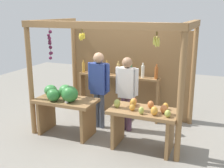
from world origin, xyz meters
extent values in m
plane|color=gray|center=(0.00, 0.00, 0.00)|extent=(12.00, 12.00, 0.00)
cylinder|color=olive|center=(-1.44, -0.85, 1.13)|extent=(0.10, 0.10, 2.25)
cylinder|color=olive|center=(1.44, -0.85, 1.13)|extent=(0.10, 0.10, 2.25)
cylinder|color=olive|center=(-1.44, 0.85, 1.13)|extent=(0.10, 0.10, 2.25)
cylinder|color=olive|center=(1.44, 0.85, 1.13)|extent=(0.10, 0.10, 2.25)
cube|color=olive|center=(0.00, -0.85, 2.19)|extent=(2.99, 0.12, 0.12)
cube|color=olive|center=(-1.44, 0.00, 2.19)|extent=(0.12, 1.80, 0.12)
cube|color=olive|center=(1.44, 0.00, 2.19)|extent=(0.12, 1.80, 0.12)
cube|color=brown|center=(0.00, 0.87, 1.01)|extent=(2.89, 0.04, 2.03)
cylinder|color=brown|center=(-0.36, -0.69, 2.08)|extent=(0.02, 0.02, 0.06)
ellipsoid|color=yellow|center=(-0.32, -0.69, 1.99)|extent=(0.04, 0.06, 0.11)
ellipsoid|color=yellow|center=(-0.33, -0.67, 2.00)|extent=(0.05, 0.06, 0.12)
ellipsoid|color=yellow|center=(-0.36, -0.65, 1.98)|extent=(0.08, 0.04, 0.11)
ellipsoid|color=yellow|center=(-0.38, -0.67, 1.99)|extent=(0.06, 0.05, 0.12)
ellipsoid|color=yellow|center=(-0.40, -0.68, 1.98)|extent=(0.05, 0.07, 0.12)
ellipsoid|color=yellow|center=(-0.40, -0.70, 1.98)|extent=(0.04, 0.07, 0.12)
ellipsoid|color=yellow|center=(-0.38, -0.73, 1.96)|extent=(0.06, 0.05, 0.12)
ellipsoid|color=yellow|center=(-0.35, -0.73, 1.97)|extent=(0.06, 0.04, 0.11)
ellipsoid|color=yellow|center=(-0.35, -0.71, 1.98)|extent=(0.07, 0.07, 0.12)
cylinder|color=brown|center=(1.01, -0.80, 2.08)|extent=(0.02, 0.02, 0.06)
ellipsoid|color=#D1CC4C|center=(1.05, -0.80, 1.95)|extent=(0.04, 0.06, 0.15)
ellipsoid|color=#D1CC4C|center=(1.02, -0.76, 1.96)|extent=(0.08, 0.05, 0.15)
ellipsoid|color=#D1CC4C|center=(0.99, -0.77, 1.97)|extent=(0.08, 0.06, 0.15)
ellipsoid|color=#D1CC4C|center=(0.97, -0.79, 1.98)|extent=(0.04, 0.08, 0.15)
ellipsoid|color=#D1CC4C|center=(0.99, -0.83, 1.94)|extent=(0.08, 0.06, 0.15)
ellipsoid|color=#D1CC4C|center=(1.02, -0.82, 1.96)|extent=(0.06, 0.05, 0.15)
cylinder|color=#4C422D|center=(-1.16, -0.55, 1.84)|extent=(0.01, 0.01, 0.55)
sphere|color=#511938|center=(-1.15, -0.52, 2.03)|extent=(0.07, 0.07, 0.07)
sphere|color=#511938|center=(-1.16, -0.57, 1.97)|extent=(0.06, 0.06, 0.06)
sphere|color=#601E42|center=(-1.16, -0.54, 1.91)|extent=(0.07, 0.07, 0.07)
sphere|color=#601E42|center=(-1.17, -0.52, 1.84)|extent=(0.07, 0.07, 0.07)
sphere|color=#47142D|center=(-1.14, -0.57, 1.81)|extent=(0.07, 0.07, 0.07)
sphere|color=#47142D|center=(-1.14, -0.56, 1.74)|extent=(0.07, 0.07, 0.07)
sphere|color=#511938|center=(-1.13, -0.56, 1.62)|extent=(0.06, 0.06, 0.06)
sphere|color=#511938|center=(-1.14, -0.57, 1.62)|extent=(0.06, 0.06, 0.06)
sphere|color=#601E42|center=(-1.13, -0.55, 1.62)|extent=(0.07, 0.07, 0.07)
sphere|color=#601E42|center=(-1.18, -0.53, 1.52)|extent=(0.07, 0.07, 0.07)
cube|color=olive|center=(-0.79, -0.64, 0.71)|extent=(1.21, 0.64, 0.06)
cube|color=olive|center=(-1.28, -0.64, 0.34)|extent=(0.06, 0.58, 0.68)
cube|color=olive|center=(-0.31, -0.64, 0.34)|extent=(0.06, 0.58, 0.68)
ellipsoid|color=#38843D|center=(-0.87, -0.51, 0.86)|extent=(0.29, 0.29, 0.26)
ellipsoid|color=#2D7533|center=(-0.95, -0.81, 0.86)|extent=(0.29, 0.29, 0.25)
ellipsoid|color=#2D7533|center=(-0.63, -0.74, 0.89)|extent=(0.45, 0.45, 0.31)
ellipsoid|color=#38843D|center=(-1.20, -0.55, 0.85)|extent=(0.32, 0.32, 0.23)
cylinder|color=white|center=(-0.66, -0.82, 0.78)|extent=(0.07, 0.07, 0.09)
cube|color=olive|center=(0.79, -0.64, 0.71)|extent=(1.21, 0.64, 0.06)
cube|color=olive|center=(0.31, -0.64, 0.34)|extent=(0.06, 0.58, 0.68)
cube|color=olive|center=(1.28, -0.64, 0.34)|extent=(0.06, 0.58, 0.68)
ellipsoid|color=#A8B24C|center=(0.81, -0.85, 0.80)|extent=(0.12, 0.12, 0.13)
ellipsoid|color=#A8B24C|center=(1.25, -0.82, 0.80)|extent=(0.11, 0.11, 0.13)
ellipsoid|color=#E07F47|center=(1.15, -0.67, 0.81)|extent=(0.14, 0.14, 0.15)
ellipsoid|color=gold|center=(1.03, -0.83, 0.81)|extent=(0.16, 0.16, 0.16)
ellipsoid|color=#A8B24C|center=(0.32, -0.69, 0.81)|extent=(0.16, 0.16, 0.15)
ellipsoid|color=gold|center=(0.57, -0.55, 0.81)|extent=(0.14, 0.14, 0.15)
ellipsoid|color=gold|center=(0.62, -0.75, 0.80)|extent=(0.12, 0.12, 0.12)
ellipsoid|color=#E07F47|center=(0.55, -0.44, 0.80)|extent=(0.12, 0.12, 0.13)
ellipsoid|color=#CC7038|center=(0.88, -0.50, 0.80)|extent=(0.14, 0.14, 0.14)
ellipsoid|color=gold|center=(1.15, -0.48, 0.80)|extent=(0.14, 0.14, 0.13)
cube|color=olive|center=(-1.12, 0.64, 0.50)|extent=(0.05, 0.20, 1.00)
cube|color=olive|center=(0.76, 0.64, 0.50)|extent=(0.05, 0.20, 1.00)
cube|color=olive|center=(-0.18, 0.64, 0.98)|extent=(1.88, 0.22, 0.04)
cylinder|color=gold|center=(-1.07, 0.64, 1.12)|extent=(0.07, 0.07, 0.23)
cylinder|color=gold|center=(-1.07, 0.64, 1.26)|extent=(0.03, 0.03, 0.06)
cylinder|color=silver|center=(-0.76, 0.64, 1.13)|extent=(0.07, 0.07, 0.26)
cylinder|color=silver|center=(-0.76, 0.64, 1.29)|extent=(0.03, 0.03, 0.06)
cylinder|color=gold|center=(-0.46, 0.64, 1.14)|extent=(0.07, 0.07, 0.27)
cylinder|color=gold|center=(-0.46, 0.64, 1.30)|extent=(0.03, 0.03, 0.06)
cylinder|color=#D8B266|center=(-0.18, 0.64, 1.13)|extent=(0.07, 0.07, 0.27)
cylinder|color=#D8B266|center=(-0.18, 0.64, 1.30)|extent=(0.03, 0.03, 0.06)
cylinder|color=#338C4C|center=(0.11, 0.64, 1.14)|extent=(0.08, 0.08, 0.28)
cylinder|color=#338C4C|center=(0.11, 0.64, 1.31)|extent=(0.03, 0.03, 0.06)
cylinder|color=silver|center=(0.40, 0.64, 1.14)|extent=(0.07, 0.07, 0.27)
cylinder|color=silver|center=(0.40, 0.64, 1.30)|extent=(0.03, 0.03, 0.06)
cylinder|color=#994C1E|center=(0.70, 0.64, 1.13)|extent=(0.08, 0.08, 0.26)
cylinder|color=#994C1E|center=(0.70, 0.64, 1.29)|extent=(0.03, 0.03, 0.06)
cylinder|color=#4F5768|center=(-0.39, -0.08, 0.38)|extent=(0.11, 0.11, 0.76)
cylinder|color=#4F5768|center=(-0.27, -0.08, 0.38)|extent=(0.11, 0.11, 0.76)
cube|color=#2D428C|center=(-0.33, -0.08, 1.08)|extent=(0.32, 0.19, 0.64)
cylinder|color=#2D428C|center=(-0.53, -0.08, 1.11)|extent=(0.08, 0.08, 0.58)
cylinder|color=#2D428C|center=(-0.13, -0.08, 1.11)|extent=(0.08, 0.08, 0.58)
sphere|color=tan|center=(-0.33, -0.08, 1.51)|extent=(0.22, 0.22, 0.22)
cylinder|color=#58384D|center=(0.20, -0.01, 0.36)|extent=(0.11, 0.11, 0.72)
cylinder|color=#58384D|center=(0.32, -0.01, 0.36)|extent=(0.11, 0.11, 0.72)
cube|color=white|center=(0.26, -0.01, 1.03)|extent=(0.32, 0.19, 0.61)
cylinder|color=white|center=(0.06, -0.01, 1.06)|extent=(0.08, 0.08, 0.55)
cylinder|color=white|center=(0.46, -0.01, 1.06)|extent=(0.08, 0.08, 0.55)
sphere|color=#997051|center=(0.26, -0.01, 1.44)|extent=(0.21, 0.21, 0.21)
camera|label=1|loc=(2.01, -5.09, 2.42)|focal=44.30mm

